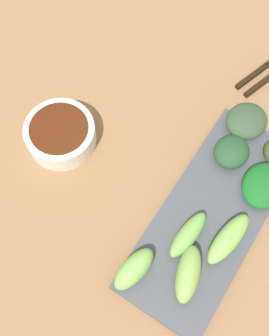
% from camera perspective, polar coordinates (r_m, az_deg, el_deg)
% --- Properties ---
extents(tabletop, '(2.10, 2.10, 0.02)m').
position_cam_1_polar(tabletop, '(0.63, -0.63, -0.26)').
color(tabletop, olive).
rests_on(tabletop, ground).
extents(sauce_bowl, '(0.11, 0.11, 0.04)m').
position_cam_1_polar(sauce_bowl, '(0.63, -10.22, 4.69)').
color(sauce_bowl, silver).
rests_on(sauce_bowl, tabletop).
extents(serving_plate, '(0.13, 0.32, 0.01)m').
position_cam_1_polar(serving_plate, '(0.60, 10.79, -6.20)').
color(serving_plate, '#43474C').
rests_on(serving_plate, tabletop).
extents(broccoli_leafy_0, '(0.07, 0.07, 0.03)m').
position_cam_1_polar(broccoli_leafy_0, '(0.65, 15.27, 6.31)').
color(broccoli_leafy_0, '#30472E').
rests_on(broccoli_leafy_0, serving_plate).
extents(broccoli_stalk_1, '(0.04, 0.09, 0.03)m').
position_cam_1_polar(broccoli_stalk_1, '(0.57, 12.85, -9.52)').
color(broccoli_stalk_1, '#78B34F').
rests_on(broccoli_stalk_1, serving_plate).
extents(broccoli_stalk_2, '(0.03, 0.08, 0.03)m').
position_cam_1_polar(broccoli_stalk_2, '(0.56, 7.42, -9.14)').
color(broccoli_stalk_2, '#6CAA4A').
rests_on(broccoli_stalk_2, serving_plate).
extents(broccoli_leafy_3, '(0.06, 0.08, 0.02)m').
position_cam_1_polar(broccoli_leafy_3, '(0.61, 17.48, -2.32)').
color(broccoli_leafy_3, '#175D1E').
rests_on(broccoli_leafy_3, serving_plate).
extents(broccoli_stalk_4, '(0.04, 0.07, 0.03)m').
position_cam_1_polar(broccoli_stalk_4, '(0.55, -0.07, -13.80)').
color(broccoli_stalk_4, '#76B050').
rests_on(broccoli_stalk_4, serving_plate).
extents(broccoli_stalk_6, '(0.05, 0.08, 0.03)m').
position_cam_1_polar(broccoli_stalk_6, '(0.55, 7.44, -14.33)').
color(broccoli_stalk_6, '#79A54A').
rests_on(broccoli_stalk_6, serving_plate).
extents(broccoli_leafy_7, '(0.05, 0.06, 0.03)m').
position_cam_1_polar(broccoli_leafy_7, '(0.62, 13.29, 2.19)').
color(broccoli_leafy_7, '#214627').
rests_on(broccoli_leafy_7, serving_plate).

